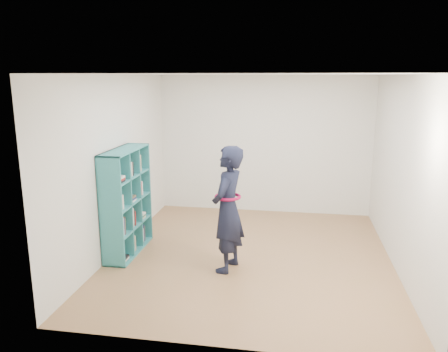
# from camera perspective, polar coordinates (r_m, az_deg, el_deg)

# --- Properties ---
(floor) EXTENTS (4.50, 4.50, 0.00)m
(floor) POSITION_cam_1_polar(r_m,az_deg,el_deg) (6.52, 3.47, -10.38)
(floor) COLOR #977045
(floor) RESTS_ON ground
(ceiling) EXTENTS (4.50, 4.50, 0.00)m
(ceiling) POSITION_cam_1_polar(r_m,az_deg,el_deg) (5.99, 3.81, 13.12)
(ceiling) COLOR white
(ceiling) RESTS_ON wall_back
(wall_left) EXTENTS (0.02, 4.50, 2.60)m
(wall_left) POSITION_cam_1_polar(r_m,az_deg,el_deg) (6.63, -13.83, 1.44)
(wall_left) COLOR white
(wall_left) RESTS_ON floor
(wall_right) EXTENTS (0.02, 4.50, 2.60)m
(wall_right) POSITION_cam_1_polar(r_m,az_deg,el_deg) (6.25, 22.19, 0.16)
(wall_right) COLOR white
(wall_right) RESTS_ON floor
(wall_back) EXTENTS (4.00, 0.02, 2.60)m
(wall_back) POSITION_cam_1_polar(r_m,az_deg,el_deg) (8.33, 5.26, 4.05)
(wall_back) COLOR white
(wall_back) RESTS_ON floor
(wall_front) EXTENTS (4.00, 0.02, 2.60)m
(wall_front) POSITION_cam_1_polar(r_m,az_deg,el_deg) (3.97, 0.21, -5.85)
(wall_front) COLOR white
(wall_front) RESTS_ON floor
(bookshelf) EXTENTS (0.34, 1.17, 1.56)m
(bookshelf) POSITION_cam_1_polar(r_m,az_deg,el_deg) (6.57, -12.81, -3.45)
(bookshelf) COLOR teal
(bookshelf) RESTS_ON floor
(person) EXTENTS (0.53, 0.69, 1.71)m
(person) POSITION_cam_1_polar(r_m,az_deg,el_deg) (5.80, 0.49, -4.35)
(person) COLOR black
(person) RESTS_ON floor
(smartphone) EXTENTS (0.01, 0.11, 0.15)m
(smartphone) POSITION_cam_1_polar(r_m,az_deg,el_deg) (5.89, -0.43, -2.94)
(smartphone) COLOR silver
(smartphone) RESTS_ON person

